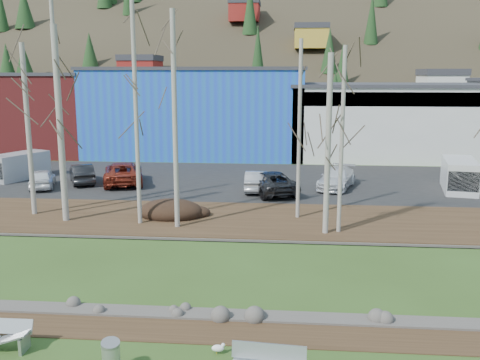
# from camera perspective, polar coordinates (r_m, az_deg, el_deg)

# --- Properties ---
(dirt_strip) EXTENTS (80.00, 1.80, 0.03)m
(dirt_strip) POSITION_cam_1_polar(r_m,az_deg,el_deg) (17.04, -4.36, -15.64)
(dirt_strip) COLOR #382616
(dirt_strip) RESTS_ON ground
(near_bank_rocks) EXTENTS (80.00, 0.80, 0.50)m
(near_bank_rocks) POSITION_cam_1_polar(r_m,az_deg,el_deg) (17.93, -3.82, -14.24)
(near_bank_rocks) COLOR #47423D
(near_bank_rocks) RESTS_ON ground
(river) EXTENTS (80.00, 8.00, 0.90)m
(river) POSITION_cam_1_polar(r_m,az_deg,el_deg) (21.66, -2.14, -9.60)
(river) COLOR black
(river) RESTS_ON ground
(far_bank_rocks) EXTENTS (80.00, 0.80, 0.46)m
(far_bank_rocks) POSITION_cam_1_polar(r_m,az_deg,el_deg) (25.51, -0.99, -6.33)
(far_bank_rocks) COLOR #47423D
(far_bank_rocks) RESTS_ON ground
(far_bank) EXTENTS (80.00, 7.00, 0.15)m
(far_bank) POSITION_cam_1_polar(r_m,az_deg,el_deg) (28.54, -0.32, -4.25)
(far_bank) COLOR #382616
(far_bank) RESTS_ON ground
(parking_lot) EXTENTS (80.00, 14.00, 0.14)m
(parking_lot) POSITION_cam_1_polar(r_m,az_deg,el_deg) (38.73, 1.13, -0.10)
(parking_lot) COLOR black
(parking_lot) RESTS_ON ground
(building_brick) EXTENTS (16.32, 12.24, 7.80)m
(building_brick) POSITION_cam_1_polar(r_m,az_deg,el_deg) (58.41, -22.19, 6.72)
(building_brick) COLOR maroon
(building_brick) RESTS_ON ground
(building_blue) EXTENTS (20.40, 12.24, 8.30)m
(building_blue) POSITION_cam_1_polar(r_m,az_deg,el_deg) (52.70, -4.37, 7.39)
(building_blue) COLOR blue
(building_blue) RESTS_ON ground
(building_white) EXTENTS (18.36, 12.24, 6.80)m
(building_white) POSITION_cam_1_polar(r_m,az_deg,el_deg) (52.89, 15.39, 6.22)
(building_white) COLOR silver
(building_white) RESTS_ON ground
(hillside) EXTENTS (160.00, 72.00, 35.00)m
(hillside) POSITION_cam_1_polar(r_m,az_deg,el_deg) (97.40, 3.66, 17.04)
(hillside) COLOR #2D271A
(hillside) RESTS_ON ground
(litter_bin) EXTENTS (0.63, 0.63, 0.82)m
(litter_bin) POSITION_cam_1_polar(r_m,az_deg,el_deg) (15.10, -13.58, -18.01)
(litter_bin) COLOR #BABCBF
(litter_bin) RESTS_ON ground
(seagull) EXTENTS (0.43, 0.20, 0.31)m
(seagull) POSITION_cam_1_polar(r_m,az_deg,el_deg) (15.70, -2.33, -17.47)
(seagull) COLOR gold
(seagull) RESTS_ON ground
(dirt_mound) EXTENTS (3.48, 2.46, 0.68)m
(dirt_mound) POSITION_cam_1_polar(r_m,az_deg,el_deg) (29.08, -7.38, -3.20)
(dirt_mound) COLOR black
(dirt_mound) RESTS_ON far_bank
(birch_0) EXTENTS (0.27, 0.27, 9.15)m
(birch_0) POSITION_cam_1_polar(r_m,az_deg,el_deg) (30.79, -21.65, 4.92)
(birch_0) COLOR #BAB4A7
(birch_0) RESTS_ON far_bank
(birch_1) EXTENTS (0.21, 0.21, 11.55)m
(birch_1) POSITION_cam_1_polar(r_m,az_deg,el_deg) (30.36, -18.83, 7.31)
(birch_1) COLOR #BAB4A7
(birch_1) RESTS_ON far_bank
(birch_2) EXTENTS (0.33, 0.33, 9.95)m
(birch_2) POSITION_cam_1_polar(r_m,az_deg,el_deg) (28.75, -18.65, 5.53)
(birch_2) COLOR #BAB4A7
(birch_2) RESTS_ON far_bank
(birch_3) EXTENTS (0.22, 0.22, 11.79)m
(birch_3) POSITION_cam_1_polar(r_m,az_deg,el_deg) (27.16, -11.05, 7.55)
(birch_3) COLOR #BAB4A7
(birch_3) RESTS_ON far_bank
(birch_4) EXTENTS (0.25, 0.25, 10.55)m
(birch_4) POSITION_cam_1_polar(r_m,az_deg,el_deg) (26.24, -6.96, 6.19)
(birch_4) COLOR #BAB4A7
(birch_4) RESTS_ON far_bank
(birch_5) EXTENTS (0.20, 0.20, 9.31)m
(birch_5) POSITION_cam_1_polar(r_m,az_deg,el_deg) (28.07, 6.34, 5.26)
(birch_5) COLOR #BAB4A7
(birch_5) RESTS_ON far_bank
(birch_6) EXTENTS (0.20, 0.20, 8.85)m
(birch_6) POSITION_cam_1_polar(r_m,az_deg,el_deg) (25.74, 10.80, 4.07)
(birch_6) COLOR #BAB4A7
(birch_6) RESTS_ON far_bank
(birch_7) EXTENTS (0.27, 0.27, 8.51)m
(birch_7) POSITION_cam_1_polar(r_m,az_deg,el_deg) (25.43, 9.37, 3.65)
(birch_7) COLOR #BAB4A7
(birch_7) RESTS_ON far_bank
(car_0) EXTENTS (2.69, 4.08, 1.29)m
(car_0) POSITION_cam_1_polar(r_m,az_deg,el_deg) (38.33, -20.37, 0.16)
(car_0) COLOR white
(car_0) RESTS_ON parking_lot
(car_1) EXTENTS (3.12, 4.31, 1.35)m
(car_1) POSITION_cam_1_polar(r_m,az_deg,el_deg) (39.14, -16.51, 0.66)
(car_1) COLOR black
(car_1) RESTS_ON parking_lot
(car_2) EXTENTS (4.02, 6.03, 1.54)m
(car_2) POSITION_cam_1_polar(r_m,az_deg,el_deg) (38.23, -12.34, 0.77)
(car_2) COLOR maroon
(car_2) RESTS_ON parking_lot
(car_3) EXTENTS (1.51, 4.06, 1.33)m
(car_3) POSITION_cam_1_polar(r_m,az_deg,el_deg) (35.14, 1.74, -0.06)
(car_3) COLOR #B4B4B6
(car_3) RESTS_ON parking_lot
(car_4) EXTENTS (4.02, 5.67, 1.44)m
(car_4) POSITION_cam_1_polar(r_m,az_deg,el_deg) (34.39, 3.30, -0.24)
(car_4) COLOR #262629
(car_4) RESTS_ON parking_lot
(car_5) EXTENTS (3.23, 5.02, 1.35)m
(car_5) POSITION_cam_1_polar(r_m,az_deg,el_deg) (36.48, 10.28, 0.20)
(car_5) COLOR white
(car_5) RESTS_ON parking_lot
(van_white) EXTENTS (2.78, 4.94, 2.04)m
(van_white) POSITION_cam_1_polar(r_m,az_deg,el_deg) (37.81, 22.39, 0.44)
(van_white) COLOR white
(van_white) RESTS_ON parking_lot
(van_grey) EXTENTS (3.29, 4.65, 1.88)m
(van_grey) POSITION_cam_1_polar(r_m,az_deg,el_deg) (42.17, -22.66, 1.35)
(van_grey) COLOR #B1B4B5
(van_grey) RESTS_ON parking_lot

